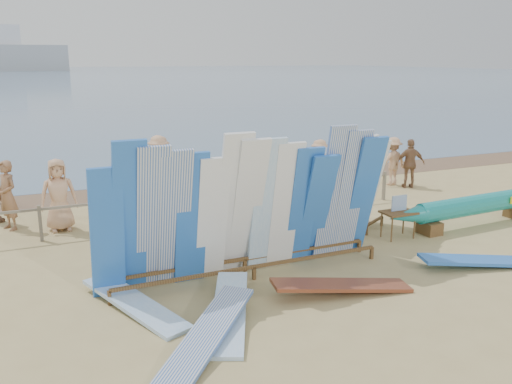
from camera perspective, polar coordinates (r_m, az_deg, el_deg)
name	(u,v)px	position (r m, az deg, el deg)	size (l,w,h in m)	color
ground	(240,259)	(12.10, -1.68, -7.04)	(160.00, 160.00, 0.00)	tan
ocean	(40,76)	(138.65, -21.80, 11.26)	(320.00, 240.00, 0.02)	slate
wet_sand_strip	(163,188)	(18.70, -9.77, 0.38)	(40.00, 2.60, 0.01)	brown
fence	(199,199)	(14.61, -6.00, -0.79)	(12.08, 0.08, 0.90)	gray
main_surfboard_rack	(249,211)	(10.77, -0.71, -2.03)	(6.08, 1.02, 3.02)	brown
side_surfboard_rack	(360,188)	(13.67, 10.93, 0.42)	(2.28, 1.71, 2.66)	brown
outrigger_canoe	(476,206)	(15.40, 22.18, -1.37)	(5.88, 0.86, 0.83)	brown
vendor_table	(398,224)	(13.79, 14.71, -3.26)	(0.81, 0.57, 1.08)	brown
flat_board_b	(229,318)	(9.53, -2.81, -13.14)	(0.56, 2.70, 0.07)	#91BDE8
flat_board_c	(342,294)	(10.53, 9.01, -10.53)	(0.56, 2.70, 0.07)	brown
flat_board_a	(135,309)	(10.07, -12.63, -11.92)	(0.56, 2.70, 0.07)	#91BDE8
flat_board_d	(482,267)	(12.62, 22.66, -7.26)	(0.56, 2.70, 0.07)	blue
flat_board_e	(208,344)	(8.79, -5.05, -15.68)	(0.56, 2.70, 0.07)	silver
beach_chair_left	(209,203)	(15.68, -4.95, -1.21)	(0.63, 0.64, 0.83)	#AD1F12
beach_chair_right	(209,203)	(15.68, -4.93, -1.19)	(0.59, 0.61, 0.84)	#AD1F12
stroller	(234,194)	(15.97, -2.37, -0.26)	(0.71, 0.86, 1.02)	#AD1F12
beachgoer_7	(236,167)	(17.63, -2.07, 2.69)	(0.65, 0.35, 1.77)	#8C6042
beachgoer_9	(319,163)	(18.78, 6.68, 3.07)	(1.04, 0.43, 1.62)	tan
beachgoer_3	(159,164)	(17.93, -10.13, 2.88)	(1.23, 0.51, 1.90)	tan
beachgoer_1	(7,195)	(15.24, -24.70, -0.33)	(0.66, 0.36, 1.81)	#8C6042
beachgoer_10	(410,164)	(19.11, 15.92, 2.90)	(0.98, 0.42, 1.67)	#8C6042
beachgoer_8	(294,171)	(17.26, 4.03, 2.18)	(0.79, 0.38, 1.63)	beige
beachgoer_extra_0	(392,161)	(19.38, 14.15, 3.16)	(1.08, 0.45, 1.67)	tan
beachgoer_0	(59,195)	(14.66, -20.06, -0.30)	(0.91, 0.44, 1.87)	tan
beachgoer_5	(236,163)	(18.60, -2.12, 3.10)	(1.53, 0.49, 1.65)	beige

